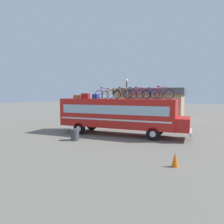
{
  "coord_description": "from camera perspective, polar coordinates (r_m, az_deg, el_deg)",
  "views": [
    {
      "loc": [
        5.92,
        -15.54,
        3.3
      ],
      "look_at": [
        -0.43,
        0.0,
        1.84
      ],
      "focal_mm": 32.73,
      "sensor_mm": 36.0,
      "label": 1
    }
  ],
  "objects": [
    {
      "name": "luggage_bag_3",
      "position": [
        17.25,
        -4.58,
        4.39
      ],
      "size": [
        0.46,
        0.45,
        0.38
      ],
      "primitive_type": "cube",
      "color": "#193899",
      "rests_on": "bus"
    },
    {
      "name": "rooftop_bicycle_7",
      "position": [
        15.35,
        13.77,
        5.0
      ],
      "size": [
        1.76,
        0.44,
        0.98
      ],
      "color": "black",
      "rests_on": "bus"
    },
    {
      "name": "luggage_bag_2",
      "position": [
        17.64,
        -7.41,
        4.47
      ],
      "size": [
        0.67,
        0.41,
        0.44
      ],
      "primitive_type": "cube",
      "color": "maroon",
      "rests_on": "bus"
    },
    {
      "name": "rooftop_bicycle_6",
      "position": [
        15.99,
        11.14,
        4.92
      ],
      "size": [
        1.64,
        0.44,
        0.89
      ],
      "color": "black",
      "rests_on": "bus"
    },
    {
      "name": "luggage_bag_1",
      "position": [
        18.38,
        -9.4,
        4.24
      ],
      "size": [
        0.72,
        0.5,
        0.3
      ],
      "primitive_type": "cube",
      "color": "olive",
      "rests_on": "bus"
    },
    {
      "name": "rooftop_bicycle_4",
      "position": [
        16.63,
        5.96,
        5.07
      ],
      "size": [
        1.82,
        0.44,
        0.95
      ],
      "color": "black",
      "rests_on": "bus"
    },
    {
      "name": "rooftop_bicycle_5",
      "position": [
        15.61,
        7.66,
        5.04
      ],
      "size": [
        1.78,
        0.44,
        0.94
      ],
      "color": "black",
      "rests_on": "bus"
    },
    {
      "name": "trash_bin",
      "position": [
        14.99,
        -10.35,
        -6.25
      ],
      "size": [
        0.6,
        0.6,
        0.82
      ],
      "primitive_type": "cylinder",
      "color": "#3F3F47",
      "rests_on": "ground"
    },
    {
      "name": "bus",
      "position": [
        16.63,
        2.0,
        -0.37
      ],
      "size": [
        10.46,
        2.55,
        2.94
      ],
      "color": "red",
      "rests_on": "ground"
    },
    {
      "name": "street_lamp",
      "position": [
        21.3,
        4.09,
        4.28
      ],
      "size": [
        0.34,
        0.34,
        4.9
      ],
      "color": "#38383D",
      "rests_on": "ground"
    },
    {
      "name": "traffic_cone",
      "position": [
        9.95,
        17.2,
        -12.55
      ],
      "size": [
        0.31,
        0.31,
        0.69
      ],
      "primitive_type": "cone",
      "color": "orange",
      "rests_on": "ground"
    },
    {
      "name": "rooftop_bicycle_3",
      "position": [
        16.61,
        2.96,
        5.09
      ],
      "size": [
        1.68,
        0.44,
        0.96
      ],
      "color": "black",
      "rests_on": "bus"
    },
    {
      "name": "rooftop_bicycle_1",
      "position": [
        17.32,
        -2.05,
        5.09
      ],
      "size": [
        1.8,
        0.44,
        0.96
      ],
      "color": "black",
      "rests_on": "bus"
    },
    {
      "name": "ground_plane",
      "position": [
        16.95,
        1.36,
        -6.27
      ],
      "size": [
        120.0,
        120.0,
        0.0
      ],
      "primitive_type": "plane",
      "color": "slate"
    },
    {
      "name": "rooftop_bicycle_2",
      "position": [
        16.52,
        -0.32,
        5.0
      ],
      "size": [
        1.73,
        0.44,
        0.88
      ],
      "color": "black",
      "rests_on": "bus"
    },
    {
      "name": "roadside_building",
      "position": [
        30.36,
        11.25,
        2.6
      ],
      "size": [
        9.09,
        8.94,
        4.1
      ],
      "color": "tan",
      "rests_on": "ground"
    }
  ]
}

